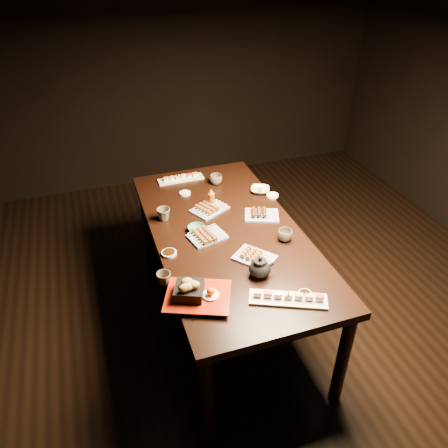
% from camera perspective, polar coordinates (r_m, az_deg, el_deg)
% --- Properties ---
extents(ground, '(5.00, 5.00, 0.00)m').
position_cam_1_polar(ground, '(3.17, 7.94, -13.45)').
color(ground, black).
rests_on(ground, ground).
extents(dining_table, '(1.26, 1.95, 0.75)m').
position_cam_1_polar(dining_table, '(2.97, 0.31, -6.85)').
color(dining_table, black).
rests_on(dining_table, ground).
extents(sushi_platter_near, '(0.41, 0.26, 0.05)m').
position_cam_1_polar(sushi_platter_near, '(2.26, 8.39, -9.39)').
color(sushi_platter_near, white).
rests_on(sushi_platter_near, dining_table).
extents(sushi_platter_far, '(0.34, 0.10, 0.04)m').
position_cam_1_polar(sushi_platter_far, '(3.33, -5.68, 6.08)').
color(sushi_platter_far, white).
rests_on(sushi_platter_far, dining_table).
extents(yakitori_plate_center, '(0.25, 0.20, 0.06)m').
position_cam_1_polar(yakitori_plate_center, '(2.67, -2.21, -1.30)').
color(yakitori_plate_center, '#828EB6').
rests_on(yakitori_plate_center, dining_table).
extents(yakitori_plate_right, '(0.27, 0.27, 0.06)m').
position_cam_1_polar(yakitori_plate_right, '(2.50, 4.04, -4.03)').
color(yakitori_plate_right, '#828EB6').
rests_on(yakitori_plate_right, dining_table).
extents(yakitori_plate_left, '(0.28, 0.25, 0.06)m').
position_cam_1_polar(yakitori_plate_left, '(2.93, -1.92, 2.29)').
color(yakitori_plate_left, '#828EB6').
rests_on(yakitori_plate_left, dining_table).
extents(tsukune_plate, '(0.26, 0.23, 0.06)m').
position_cam_1_polar(tsukune_plate, '(2.88, 4.96, 1.49)').
color(tsukune_plate, '#828EB6').
rests_on(tsukune_plate, dining_table).
extents(edamame_bowl_green, '(0.11, 0.11, 0.03)m').
position_cam_1_polar(edamame_bowl_green, '(2.73, -3.62, -0.65)').
color(edamame_bowl_green, '#339C72').
rests_on(edamame_bowl_green, dining_table).
extents(edamame_bowl_cream, '(0.18, 0.18, 0.03)m').
position_cam_1_polar(edamame_bowl_cream, '(3.16, 4.74, 4.45)').
color(edamame_bowl_cream, beige).
rests_on(edamame_bowl_cream, dining_table).
extents(tempura_tray, '(0.40, 0.37, 0.12)m').
position_cam_1_polar(tempura_tray, '(2.23, -3.46, -8.64)').
color(tempura_tray, black).
rests_on(tempura_tray, dining_table).
extents(teacup_near_left, '(0.11, 0.11, 0.07)m').
position_cam_1_polar(teacup_near_left, '(2.35, -7.87, -7.07)').
color(teacup_near_left, '#4D463B').
rests_on(teacup_near_left, dining_table).
extents(teacup_mid_right, '(0.12, 0.12, 0.07)m').
position_cam_1_polar(teacup_mid_right, '(2.67, 7.97, -1.46)').
color(teacup_mid_right, '#4D463B').
rests_on(teacup_mid_right, dining_table).
extents(teacup_far_left, '(0.12, 0.12, 0.08)m').
position_cam_1_polar(teacup_far_left, '(2.85, -7.90, 1.26)').
color(teacup_far_left, '#4D463B').
rests_on(teacup_far_left, dining_table).
extents(teacup_far_right, '(0.10, 0.10, 0.07)m').
position_cam_1_polar(teacup_far_right, '(3.25, -1.06, 5.84)').
color(teacup_far_right, '#4D463B').
rests_on(teacup_far_right, dining_table).
extents(teapot, '(0.14, 0.14, 0.12)m').
position_cam_1_polar(teapot, '(2.37, 4.72, -5.56)').
color(teapot, black).
rests_on(teapot, dining_table).
extents(condiment_bottle, '(0.06, 0.06, 0.14)m').
position_cam_1_polar(condiment_bottle, '(2.95, -1.66, 3.43)').
color(condiment_bottle, brown).
rests_on(condiment_bottle, dining_table).
extents(sauce_dish_west, '(0.10, 0.10, 0.02)m').
position_cam_1_polar(sauce_dish_west, '(2.56, -7.19, -3.80)').
color(sauce_dish_west, white).
rests_on(sauce_dish_west, dining_table).
extents(sauce_dish_east, '(0.11, 0.11, 0.01)m').
position_cam_1_polar(sauce_dish_east, '(3.12, 6.35, 3.72)').
color(sauce_dish_east, white).
rests_on(sauce_dish_east, dining_table).
extents(sauce_dish_se, '(0.08, 0.08, 0.01)m').
position_cam_1_polar(sauce_dish_se, '(2.32, 10.53, -8.94)').
color(sauce_dish_se, white).
rests_on(sauce_dish_se, dining_table).
extents(sauce_dish_nw, '(0.11, 0.11, 0.01)m').
position_cam_1_polar(sauce_dish_nw, '(3.14, -5.12, 4.03)').
color(sauce_dish_nw, white).
rests_on(sauce_dish_nw, dining_table).
extents(chopsticks_near, '(0.20, 0.04, 0.01)m').
position_cam_1_polar(chopsticks_near, '(2.19, -1.81, -11.56)').
color(chopsticks_near, black).
rests_on(chopsticks_near, dining_table).
extents(chopsticks_se, '(0.16, 0.14, 0.01)m').
position_cam_1_polar(chopsticks_se, '(2.28, 7.80, -9.71)').
color(chopsticks_se, black).
rests_on(chopsticks_se, dining_table).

